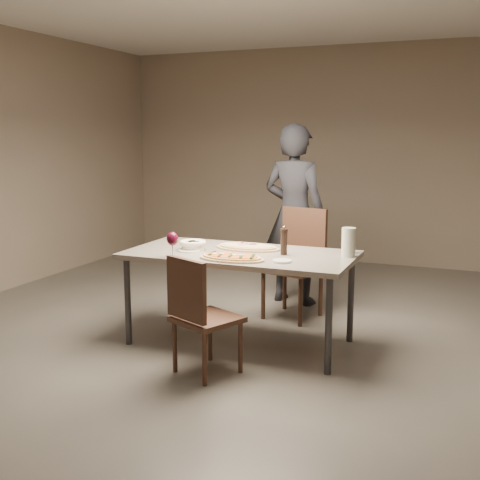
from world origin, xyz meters
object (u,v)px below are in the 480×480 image
at_px(dining_table, 240,259).
at_px(chair_far, 298,256).
at_px(chair_near, 198,310).
at_px(diner, 294,215).
at_px(ham_pizza, 248,247).
at_px(bread_basket, 193,244).
at_px(carafe, 349,242).
at_px(pepper_mill_left, 284,241).
at_px(zucchini_pizza, 232,257).

bearing_deg(dining_table, chair_far, 77.25).
bearing_deg(chair_near, diner, 113.03).
distance_m(ham_pizza, bread_basket, 0.45).
bearing_deg(bread_basket, carafe, 9.66).
relative_size(carafe, diner, 0.13).
bearing_deg(bread_basket, dining_table, 6.47).
height_order(pepper_mill_left, carafe, pepper_mill_left).
bearing_deg(pepper_mill_left, dining_table, -173.42).
bearing_deg(ham_pizza, carafe, 10.09).
height_order(bread_basket, chair_near, chair_near).
height_order(chair_near, chair_far, chair_far).
xyz_separation_m(zucchini_pizza, chair_near, (-0.06, -0.45, -0.29)).
distance_m(bread_basket, diner, 1.44).
distance_m(dining_table, zucchini_pizza, 0.29).
relative_size(dining_table, ham_pizza, 3.32).
relative_size(ham_pizza, chair_far, 0.54).
relative_size(dining_table, zucchini_pizza, 3.52).
distance_m(dining_table, bread_basket, 0.41).
xyz_separation_m(dining_table, chair_near, (-0.01, -0.73, -0.22)).
bearing_deg(diner, ham_pizza, 97.90).
bearing_deg(ham_pizza, dining_table, -81.81).
bearing_deg(pepper_mill_left, zucchini_pizza, -133.62).
bearing_deg(diner, pepper_mill_left, 113.26).
xyz_separation_m(zucchini_pizza, chair_far, (0.16, 1.19, -0.21)).
bearing_deg(bread_basket, pepper_mill_left, 6.52).
xyz_separation_m(chair_near, chair_far, (0.22, 1.65, 0.08)).
xyz_separation_m(bread_basket, carafe, (1.23, 0.21, 0.07)).
height_order(dining_table, ham_pizza, ham_pizza).
bearing_deg(chair_far, diner, -55.66).
relative_size(zucchini_pizza, chair_far, 0.51).
bearing_deg(carafe, zucchini_pizza, -150.49).
xyz_separation_m(carafe, diner, (-0.79, 1.16, 0.03)).
bearing_deg(ham_pizza, bread_basket, -143.47).
distance_m(carafe, chair_far, 1.02).
height_order(ham_pizza, chair_far, chair_far).
height_order(pepper_mill_left, diner, diner).
relative_size(ham_pizza, carafe, 2.43).
bearing_deg(chair_far, chair_near, 94.90).
bearing_deg(carafe, dining_table, -168.84).
bearing_deg(pepper_mill_left, diner, 103.60).
bearing_deg(bread_basket, ham_pizza, 26.87).
relative_size(ham_pizza, chair_near, 0.64).
distance_m(ham_pizza, chair_near, 0.94).
bearing_deg(zucchini_pizza, diner, 91.11).
xyz_separation_m(ham_pizza, carafe, (0.83, 0.01, 0.10)).
height_order(carafe, diner, diner).
xyz_separation_m(pepper_mill_left, diner, (-0.31, 1.29, 0.03)).
relative_size(dining_table, bread_basket, 8.35).
height_order(chair_near, diner, diner).
bearing_deg(chair_far, pepper_mill_left, 111.96).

